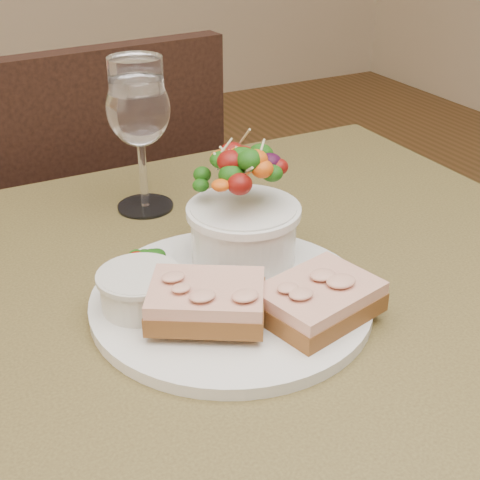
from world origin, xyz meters
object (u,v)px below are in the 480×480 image
salad_bowl (244,208)px  cafe_table (266,382)px  chair_far (92,330)px  wine_glass (139,113)px  sandwich_front (319,300)px  ramekin (140,288)px  sandwich_back (207,301)px  dinner_plate (231,300)px

salad_bowl → cafe_table: bearing=-98.0°
chair_far → wine_glass: size_ratio=5.14×
sandwich_front → chair_far: bearing=80.6°
cafe_table → wine_glass: size_ratio=4.57×
chair_far → cafe_table: bearing=87.5°
chair_far → ramekin: chair_far is taller
chair_far → sandwich_back: 0.84m
cafe_table → sandwich_back: size_ratio=6.27×
ramekin → dinner_plate: bearing=-15.1°
chair_far → sandwich_front: (0.05, -0.72, 0.48)m
dinner_plate → sandwich_back: 0.06m
sandwich_front → ramekin: bearing=134.7°
sandwich_front → ramekin: size_ratio=1.66×
chair_far → dinner_plate: size_ratio=3.30×
dinner_plate → ramekin: size_ratio=3.73×
cafe_table → wine_glass: (-0.03, 0.26, 0.22)m
ramekin → salad_bowl: 0.14m
sandwich_front → ramekin: (-0.14, 0.09, 0.00)m
cafe_table → chair_far: size_ratio=0.89×
chair_far → salad_bowl: bearing=88.7°
chair_far → sandwich_back: chair_far is taller
cafe_table → ramekin: size_ratio=10.93×
sandwich_back → chair_far: bearing=116.9°
sandwich_front → sandwich_back: size_ratio=0.95×
cafe_table → chair_far: chair_far is taller
cafe_table → dinner_plate: 0.11m
salad_bowl → ramekin: bearing=-165.0°
sandwich_front → salad_bowl: size_ratio=0.96×
cafe_table → sandwich_back: 0.16m
sandwich_back → salad_bowl: 0.12m
sandwich_front → cafe_table: bearing=100.5°
cafe_table → chair_far: 0.76m
chair_far → ramekin: (-0.09, -0.63, 0.49)m
sandwich_front → salad_bowl: 0.13m
sandwich_front → wine_glass: (-0.05, 0.31, 0.10)m
cafe_table → wine_glass: 0.34m
ramekin → salad_bowl: (0.13, 0.03, 0.04)m
dinner_plate → ramekin: ramekin is taller
sandwich_back → ramekin: size_ratio=1.74×
sandwich_back → salad_bowl: salad_bowl is taller
chair_far → sandwich_back: (-0.04, -0.68, 0.49)m
dinner_plate → chair_far: bearing=89.5°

